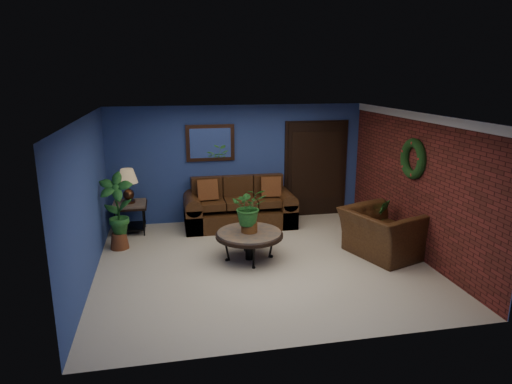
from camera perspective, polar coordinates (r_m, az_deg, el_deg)
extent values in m
plane|color=beige|center=(7.89, 0.81, -8.83)|extent=(5.50, 5.50, 0.00)
cube|color=navy|center=(9.88, -2.22, 3.58)|extent=(5.50, 0.04, 2.50)
cube|color=navy|center=(7.42, -20.38, -1.09)|extent=(0.04, 5.00, 2.50)
cube|color=maroon|center=(8.49, 19.31, 0.91)|extent=(0.04, 5.00, 2.50)
cube|color=white|center=(7.27, 0.89, 9.55)|extent=(5.50, 5.00, 0.02)
cube|color=white|center=(8.29, 19.83, 8.84)|extent=(0.03, 5.00, 0.14)
cube|color=#472818|center=(9.69, -5.74, 6.12)|extent=(1.02, 0.06, 0.77)
cube|color=black|center=(10.31, 7.47, 2.80)|extent=(1.44, 0.06, 2.18)
torus|color=black|center=(8.41, 19.05, 3.95)|extent=(0.16, 0.72, 0.72)
cube|color=#462B14|center=(9.66, -2.04, -3.19)|extent=(2.30, 0.99, 0.38)
cube|color=#462B14|center=(9.90, -2.40, -0.66)|extent=(1.97, 0.27, 0.94)
cube|color=#462B14|center=(9.42, -5.93, -1.50)|extent=(0.63, 0.68, 0.15)
cube|color=#462B14|center=(9.50, -2.00, -1.29)|extent=(0.63, 0.68, 0.15)
cube|color=#462B14|center=(9.62, 1.85, -1.08)|extent=(0.63, 0.68, 0.15)
cube|color=#462B14|center=(9.54, -7.89, -3.10)|extent=(0.33, 0.99, 0.52)
cube|color=#462B14|center=(9.84, 3.62, -2.43)|extent=(0.33, 0.99, 0.52)
cube|color=brown|center=(9.38, -6.09, 0.25)|extent=(0.42, 0.13, 0.42)
cube|color=brown|center=(9.59, 1.89, 0.65)|extent=(0.42, 0.13, 0.42)
cylinder|color=#4E4844|center=(7.87, -0.85, -5.18)|extent=(1.10, 1.10, 0.05)
cylinder|color=black|center=(7.88, -0.85, -5.42)|extent=(1.17, 1.17, 0.05)
cylinder|color=black|center=(7.96, -0.84, -6.88)|extent=(0.14, 0.14, 0.45)
cube|color=#4E4844|center=(9.51, -15.56, -1.45)|extent=(0.64, 0.64, 0.05)
cube|color=black|center=(9.52, -15.54, -1.68)|extent=(0.68, 0.68, 0.04)
cube|color=black|center=(9.64, -15.36, -4.17)|extent=(0.58, 0.58, 0.03)
cylinder|color=black|center=(9.36, -17.19, -3.74)|extent=(0.03, 0.03, 0.60)
cylinder|color=black|center=(9.31, -13.88, -3.59)|extent=(0.03, 0.03, 0.60)
cylinder|color=black|center=(9.87, -16.90, -2.76)|extent=(0.03, 0.03, 0.60)
cylinder|color=black|center=(9.83, -13.77, -2.62)|extent=(0.03, 0.03, 0.60)
cylinder|color=#472818|center=(9.49, -15.58, -1.16)|extent=(0.24, 0.24, 0.05)
sphere|color=#472818|center=(9.46, -15.63, -0.45)|extent=(0.22, 0.22, 0.22)
cylinder|color=#472818|center=(9.42, -15.70, 0.61)|extent=(0.02, 0.02, 0.28)
cone|color=#957A53|center=(9.37, -15.79, 1.80)|extent=(0.40, 0.40, 0.28)
cube|color=#592D19|center=(9.77, 2.47, -1.16)|extent=(0.46, 0.46, 0.04)
torus|color=#592D19|center=(9.87, 2.26, 1.05)|extent=(0.42, 0.06, 0.41)
cylinder|color=#592D19|center=(9.63, 1.59, -2.96)|extent=(0.04, 0.04, 0.46)
cylinder|color=#592D19|center=(9.71, 3.76, -2.85)|extent=(0.04, 0.04, 0.46)
cylinder|color=#592D19|center=(9.99, 1.19, -2.32)|extent=(0.04, 0.04, 0.46)
cylinder|color=#592D19|center=(10.06, 3.29, -2.22)|extent=(0.04, 0.04, 0.46)
imported|color=#462B14|center=(8.36, 15.56, -4.97)|extent=(1.47, 1.57, 0.83)
cylinder|color=brown|center=(7.83, -0.85, -4.39)|extent=(0.28, 0.28, 0.18)
imported|color=#184E1E|center=(7.72, -0.86, -1.79)|extent=(0.62, 0.55, 0.66)
cylinder|color=brown|center=(9.01, 15.01, -5.62)|extent=(0.26, 0.26, 0.20)
imported|color=#184E1E|center=(8.88, 15.18, -3.11)|extent=(0.42, 0.35, 0.73)
cylinder|color=brown|center=(8.83, -16.70, -5.83)|extent=(0.34, 0.34, 0.30)
imported|color=#184E1E|center=(8.62, -17.03, -1.56)|extent=(0.69, 0.53, 1.17)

